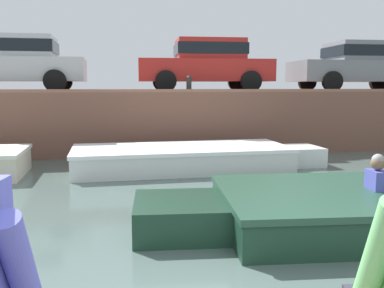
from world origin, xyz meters
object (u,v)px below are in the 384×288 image
(car_right_inner_grey, at_px, (360,65))
(mooring_bollard_mid, at_px, (189,83))
(boat_moored_central_white, at_px, (192,158))
(car_centre_red, at_px, (206,63))
(car_left_inner_silver, at_px, (15,61))

(car_right_inner_grey, bearing_deg, mooring_bollard_mid, -168.53)
(car_right_inner_grey, height_order, mooring_bollard_mid, car_right_inner_grey)
(boat_moored_central_white, height_order, car_centre_red, car_centre_red)
(car_right_inner_grey, bearing_deg, boat_moored_central_white, -151.72)
(car_centre_red, bearing_deg, mooring_bollard_mid, -121.78)
(boat_moored_central_white, relative_size, mooring_bollard_mid, 13.16)
(car_centre_red, xyz_separation_m, mooring_bollard_mid, (-0.72, -1.17, -0.61))
(car_centre_red, distance_m, car_right_inner_grey, 5.03)
(car_right_inner_grey, bearing_deg, car_centre_red, -179.99)
(boat_moored_central_white, bearing_deg, mooring_bollard_mid, 82.35)
(car_left_inner_silver, xyz_separation_m, car_right_inner_grey, (10.48, -0.00, 0.00))
(car_left_inner_silver, bearing_deg, car_centre_red, -0.04)
(mooring_bollard_mid, bearing_deg, boat_moored_central_white, -97.65)
(boat_moored_central_white, height_order, car_right_inner_grey, car_right_inner_grey)
(mooring_bollard_mid, bearing_deg, car_centre_red, 58.22)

